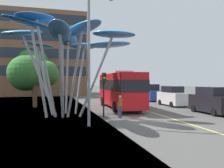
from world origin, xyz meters
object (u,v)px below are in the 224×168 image
at_px(car_parked_far, 172,96).
at_px(car_parked_mid, 212,101).
at_px(traffic_light_kerb_near, 104,85).
at_px(traffic_light_kerb_far, 89,81).
at_px(street_lamp, 95,42).
at_px(car_side_street, 150,93).
at_px(leaf_sculpture, 65,40).
at_px(pedestrian, 120,106).
at_px(red_bus, 120,88).

bearing_deg(car_parked_far, car_parked_mid, -89.36).
xyz_separation_m(traffic_light_kerb_near, traffic_light_kerb_far, (-0.29, 5.51, 0.24)).
xyz_separation_m(car_parked_mid, street_lamp, (-10.72, -2.91, 4.15)).
height_order(traffic_light_kerb_far, street_lamp, street_lamp).
distance_m(traffic_light_kerb_near, car_side_street, 16.17).
relative_size(leaf_sculpture, car_side_street, 2.39).
xyz_separation_m(leaf_sculpture, pedestrian, (3.98, -2.07, -5.21)).
distance_m(red_bus, car_parked_mid, 8.66).
relative_size(traffic_light_kerb_far, pedestrian, 2.21).
relative_size(traffic_light_kerb_near, traffic_light_kerb_far, 0.91).
bearing_deg(car_side_street, leaf_sculpture, -137.40).
distance_m(car_parked_far, pedestrian, 10.62).
height_order(traffic_light_kerb_near, car_parked_far, traffic_light_kerb_near).
bearing_deg(car_parked_mid, pedestrian, -178.73).
bearing_deg(pedestrian, car_parked_far, 39.52).
distance_m(car_parked_far, car_side_street, 6.79).
bearing_deg(car_parked_far, leaf_sculpture, -158.96).
xyz_separation_m(street_lamp, pedestrian, (2.46, 2.72, -4.37)).
distance_m(red_bus, leaf_sculpture, 7.94).
height_order(car_side_street, pedestrian, car_side_street).
xyz_separation_m(red_bus, car_side_street, (6.73, 7.73, -0.97)).
bearing_deg(leaf_sculpture, traffic_light_kerb_far, 57.44).
height_order(traffic_light_kerb_far, car_side_street, traffic_light_kerb_far).
height_order(car_parked_far, street_lamp, street_lamp).
bearing_deg(car_side_street, red_bus, -131.06).
distance_m(leaf_sculpture, pedestrian, 6.88).
bearing_deg(traffic_light_kerb_far, traffic_light_kerb_near, -86.96).
bearing_deg(traffic_light_kerb_near, traffic_light_kerb_far, 93.04).
relative_size(leaf_sculpture, car_parked_far, 2.51).
xyz_separation_m(car_side_street, pedestrian, (-8.49, -13.54, -0.22)).
bearing_deg(traffic_light_kerb_near, street_lamp, -112.06).
relative_size(car_parked_mid, pedestrian, 2.57).
distance_m(leaf_sculpture, car_parked_far, 13.98).
height_order(leaf_sculpture, traffic_light_kerb_near, leaf_sculpture).
distance_m(red_bus, car_side_street, 10.30).
bearing_deg(street_lamp, red_bus, 63.72).
distance_m(car_side_street, street_lamp, 20.04).
height_order(traffic_light_kerb_far, car_parked_far, traffic_light_kerb_far).
relative_size(car_side_street, pedestrian, 2.68).
bearing_deg(traffic_light_kerb_near, red_bus, 61.17).
xyz_separation_m(leaf_sculpture, traffic_light_kerb_far, (2.58, 4.04, -3.33)).
xyz_separation_m(car_parked_mid, car_parked_far, (-0.07, 6.57, -0.04)).
bearing_deg(red_bus, car_side_street, 48.94).
height_order(traffic_light_kerb_far, pedestrian, traffic_light_kerb_far).
bearing_deg(traffic_light_kerb_far, car_side_street, 36.91).
xyz_separation_m(car_parked_far, car_side_street, (0.30, 6.79, 0.04)).
height_order(car_parked_mid, street_lamp, street_lamp).
height_order(car_parked_mid, car_side_street, car_side_street).
relative_size(car_parked_mid, car_parked_far, 1.01).
relative_size(car_parked_mid, car_side_street, 0.96).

